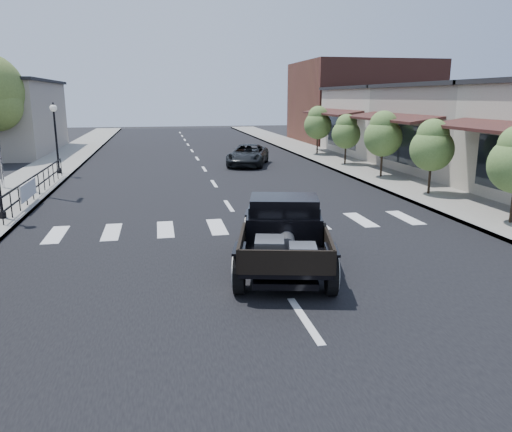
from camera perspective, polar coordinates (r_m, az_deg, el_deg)
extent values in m
plane|color=black|center=(12.08, 1.53, -5.90)|extent=(120.00, 120.00, 0.00)
cube|color=black|center=(26.54, -5.54, 4.75)|extent=(14.00, 80.00, 0.02)
cube|color=gray|center=(27.09, -23.78, 3.98)|extent=(3.00, 80.00, 0.15)
cube|color=gray|center=(28.62, 11.72, 5.29)|extent=(3.00, 80.00, 0.15)
cube|color=#A09586|center=(29.85, 25.18, 8.84)|extent=(10.00, 9.00, 4.50)
cube|color=beige|center=(37.50, 17.06, 10.21)|extent=(10.00, 9.00, 4.50)
cube|color=brown|center=(46.73, 11.89, 12.57)|extent=(11.00, 10.00, 7.00)
imported|color=black|center=(29.78, -0.93, 6.94)|extent=(3.38, 4.89, 1.24)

